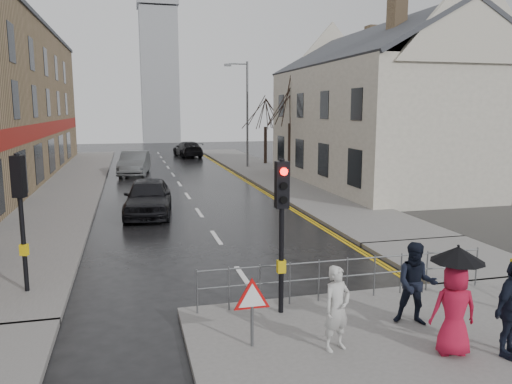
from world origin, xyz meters
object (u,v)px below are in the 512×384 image
pedestrian_with_umbrella (455,296)px  pedestrian_d (512,309)px  car_mid (134,163)px  pedestrian_a (337,308)px  pedestrian_b (416,284)px  car_parked (148,197)px

pedestrian_with_umbrella → pedestrian_d: 1.03m
car_mid → pedestrian_a: bearing=-75.4°
pedestrian_b → pedestrian_d: (0.90, -1.65, 0.02)m
pedestrian_a → car_parked: size_ratio=0.34×
car_parked → pedestrian_b: bearing=-63.4°
car_parked → car_mid: (-0.41, 14.01, 0.02)m
pedestrian_b → pedestrian_d: pedestrian_d is taller
pedestrian_b → car_parked: 13.96m
pedestrian_a → pedestrian_d: bearing=-37.3°
pedestrian_a → car_mid: (-3.30, 27.71, -0.12)m
pedestrian_d → car_mid: size_ratio=0.36×
pedestrian_with_umbrella → car_parked: pedestrian_with_umbrella is taller
car_parked → pedestrian_d: bearing=-62.4°
pedestrian_a → car_parked: 14.00m
pedestrian_b → pedestrian_with_umbrella: bearing=-65.7°
pedestrian_with_umbrella → pedestrian_a: bearing=161.0°
pedestrian_d → car_mid: (-6.24, 28.72, -0.20)m
pedestrian_a → pedestrian_b: pedestrian_b is taller
pedestrian_a → car_parked: bearing=83.5°
pedestrian_d → car_parked: size_ratio=0.37×
pedestrian_a → car_mid: bearing=78.4°
pedestrian_a → pedestrian_with_umbrella: (1.99, -0.69, 0.31)m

